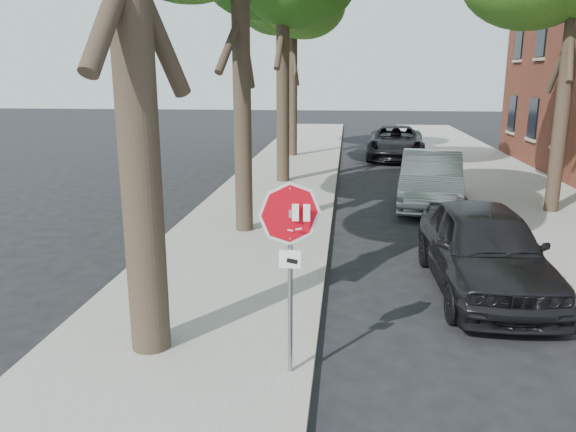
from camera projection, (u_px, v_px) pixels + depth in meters
name	position (u px, v px, depth m)	size (l,w,h in m)	color
ground	(342.00, 382.00, 7.52)	(120.00, 120.00, 0.00)	black
sidewalk_left	(274.00, 193.00, 19.33)	(4.00, 55.00, 0.12)	gray
sidewalk_right	(529.00, 198.00, 18.46)	(4.00, 55.00, 0.12)	gray
curb_left	(333.00, 194.00, 19.12)	(0.12, 55.00, 0.13)	#9E9384
curb_right	(465.00, 197.00, 18.67)	(0.12, 55.00, 0.13)	#9E9384
stop_sign	(290.00, 242.00, 7.09)	(0.76, 0.34, 2.61)	gray
tree_far	(293.00, 5.00, 26.40)	(5.29, 4.91, 9.33)	black
car_a	(484.00, 248.00, 10.56)	(1.95, 4.86, 1.66)	black
car_b	(431.00, 179.00, 17.44)	(1.79, 5.13, 1.69)	gray
car_d	(396.00, 142.00, 27.45)	(2.64, 5.73, 1.59)	black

